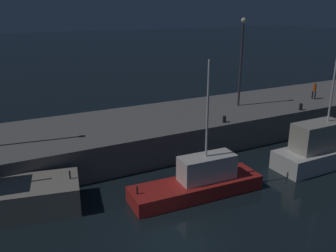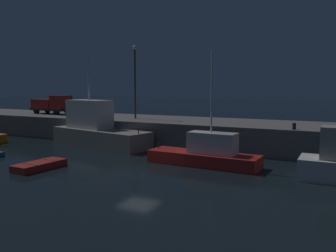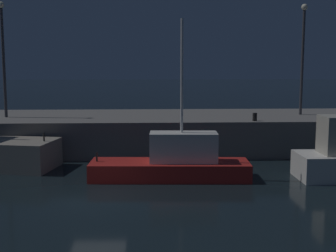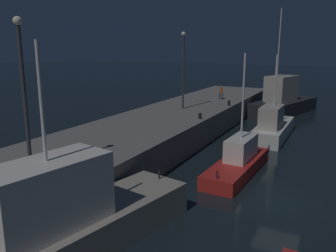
# 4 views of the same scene
# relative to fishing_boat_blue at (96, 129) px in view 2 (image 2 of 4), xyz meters

# --- Properties ---
(ground_plane) EXTENTS (320.00, 320.00, 0.00)m
(ground_plane) POSITION_rel_fishing_boat_blue_xyz_m (9.18, -6.98, -1.59)
(ground_plane) COLOR black
(pier_quay) EXTENTS (70.63, 8.47, 2.41)m
(pier_quay) POSITION_rel_fishing_boat_blue_xyz_m (9.18, 5.17, -0.39)
(pier_quay) COLOR slate
(pier_quay) RESTS_ON ground
(fishing_boat_blue) EXTENTS (11.59, 5.25, 8.96)m
(fishing_boat_blue) POSITION_rel_fishing_boat_blue_xyz_m (0.00, 0.00, 0.00)
(fishing_boat_blue) COLOR gray
(fishing_boat_blue) RESTS_ON ground
(fishing_boat_white) EXTENTS (8.43, 2.67, 8.29)m
(fishing_boat_white) POSITION_rel_fishing_boat_blue_xyz_m (12.85, -3.53, -0.73)
(fishing_boat_white) COLOR red
(fishing_boat_white) RESTS_ON ground
(dinghy_orange_near) EXTENTS (1.81, 3.80, 0.52)m
(dinghy_orange_near) POSITION_rel_fishing_boat_blue_xyz_m (2.79, -9.86, -1.35)
(dinghy_orange_near) COLOR #B22823
(dinghy_orange_near) RESTS_ON ground
(lamp_post_west) EXTENTS (0.44, 0.44, 7.70)m
(lamp_post_west) POSITION_rel_fishing_boat_blue_xyz_m (1.79, 4.35, 5.33)
(lamp_post_west) COLOR #38383D
(lamp_post_west) RESTS_ON pier_quay
(utility_truck) EXTENTS (5.86, 2.48, 2.31)m
(utility_truck) POSITION_rel_fishing_boat_blue_xyz_m (-10.85, 5.02, 2.00)
(utility_truck) COLOR black
(utility_truck) RESTS_ON pier_quay
(bollard_east) EXTENTS (0.28, 0.28, 0.51)m
(bollard_east) POSITION_rel_fishing_boat_blue_xyz_m (18.29, 1.57, 1.07)
(bollard_east) COLOR black
(bollard_east) RESTS_ON pier_quay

